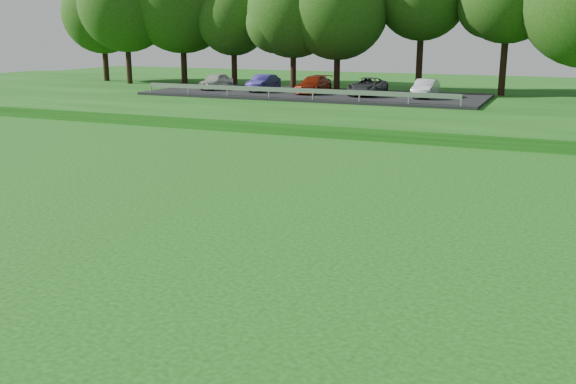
% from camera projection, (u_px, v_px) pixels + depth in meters
% --- Properties ---
extents(parking_lot, '(24.00, 9.00, 1.38)m').
position_uv_depth(parking_lot, '(315.00, 90.00, 45.65)').
color(parking_lot, black).
rests_on(parking_lot, berm).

